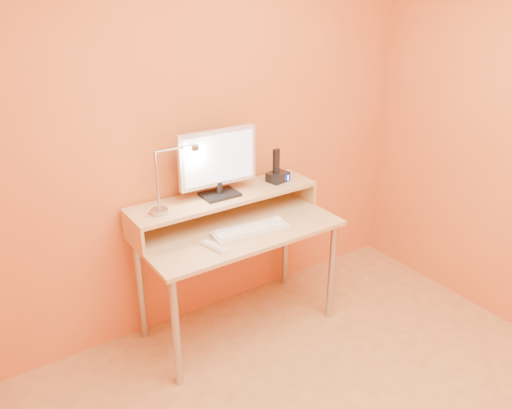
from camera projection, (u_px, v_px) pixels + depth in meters
wall_back at (209, 129)px, 3.04m from camera, size 3.00×0.04×2.50m
desk_leg_fl at (176, 333)px, 2.70m from camera, size 0.04×0.04×0.69m
desk_leg_fr at (332, 272)px, 3.25m from camera, size 0.04×0.04×0.69m
desk_leg_bl at (140, 289)px, 3.08m from camera, size 0.04×0.04×0.69m
desk_leg_br at (285, 242)px, 3.63m from camera, size 0.04×0.04×0.69m
desk_lower at (238, 229)px, 3.02m from camera, size 1.20×0.60×0.02m
shelf_riser_left at (133, 233)px, 2.80m from camera, size 0.02×0.30×0.14m
shelf_riser_right at (301, 188)px, 3.40m from camera, size 0.02×0.30×0.14m
desk_shelf at (225, 196)px, 3.07m from camera, size 1.20×0.30×0.02m
monitor_foot at (220, 194)px, 3.04m from camera, size 0.22×0.16×0.02m
monitor_neck at (219, 188)px, 3.02m from camera, size 0.04×0.04×0.07m
monitor_panel at (218, 158)px, 2.96m from camera, size 0.49×0.05×0.34m
monitor_back at (216, 157)px, 2.97m from camera, size 0.44×0.03×0.29m
monitor_screen at (219, 159)px, 2.94m from camera, size 0.45×0.02×0.29m
lamp_base at (159, 211)px, 2.81m from camera, size 0.10×0.10×0.02m
lamp_post at (157, 182)px, 2.74m from camera, size 0.01×0.01×0.33m
lamp_arm at (175, 149)px, 2.73m from camera, size 0.24×0.01×0.01m
lamp_head at (195, 148)px, 2.80m from camera, size 0.04×0.04×0.03m
lamp_bulb at (195, 150)px, 2.81m from camera, size 0.03×0.03×0.00m
phone_dock at (278, 177)px, 3.25m from camera, size 0.15×0.12×0.06m
phone_handset at (276, 161)px, 3.20m from camera, size 0.04×0.03×0.16m
phone_led at (288, 178)px, 3.24m from camera, size 0.01×0.00×0.04m
keyboard at (251, 231)px, 2.95m from camera, size 0.47×0.20×0.02m
mouse at (278, 220)px, 3.07m from camera, size 0.08×0.12×0.04m
remote_control at (214, 247)px, 2.78m from camera, size 0.09×0.18×0.02m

